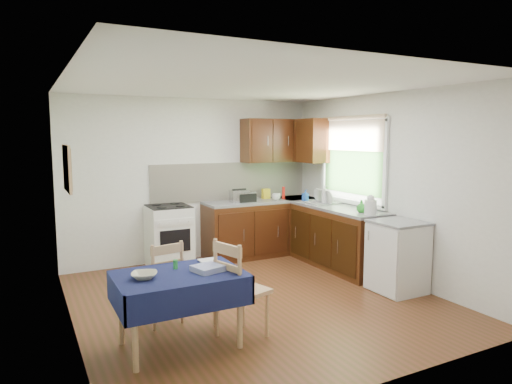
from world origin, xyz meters
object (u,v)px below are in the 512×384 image
chair_far (163,280)px  kettle (371,206)px  chair_near (238,287)px  dining_table (179,284)px  toaster (239,196)px  dish_rack (323,202)px  sandwich_press (245,196)px

chair_far → kettle: bearing=171.5°
kettle → chair_near: bearing=-161.7°
chair_far → kettle: kettle is taller
dining_table → toaster: toaster is taller
dish_rack → chair_far: bearing=-164.2°
chair_far → kettle: (2.80, 0.09, 0.56)m
chair_far → toaster: (1.78, 1.92, 0.54)m
chair_far → toaster: toaster is taller
toaster → dish_rack: size_ratio=0.60×
dining_table → toaster: size_ratio=4.12×
dining_table → toaster: (1.78, 2.49, 0.41)m
chair_near → toaster: size_ratio=3.47×
chair_far → toaster: 2.67m
kettle → dish_rack: bearing=87.4°
sandwich_press → kettle: size_ratio=1.06×
chair_near → dish_rack: (2.31, 1.87, 0.42)m
sandwich_press → chair_far: bearing=-114.6°
sandwich_press → dish_rack: size_ratio=0.61×
sandwich_press → dish_rack: (0.96, -0.74, -0.06)m
dining_table → chair_far: size_ratio=1.31×
dining_table → chair_far: bearing=106.9°
chair_near → sandwich_press: (1.35, 2.61, 0.47)m
chair_far → chair_near: (0.54, -0.66, 0.05)m
dining_table → chair_near: 0.56m
sandwich_press → kettle: (0.91, -1.86, 0.04)m
dining_table → chair_far: (0.00, 0.57, -0.12)m
chair_far → dish_rack: dish_rack is taller
chair_near → sandwich_press: size_ratio=3.41×
chair_far → dish_rack: size_ratio=1.89×
dish_rack → kettle: bearing=-99.7°
sandwich_press → kettle: 2.07m
dining_table → kettle: kettle is taller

